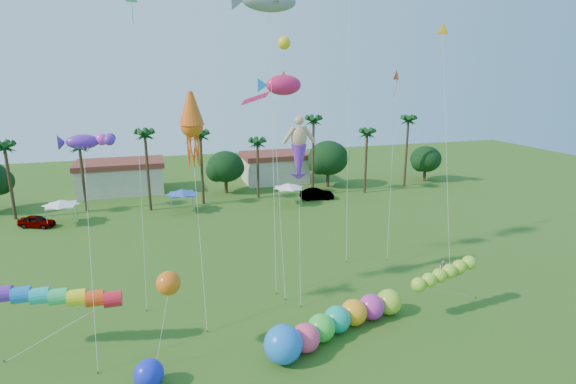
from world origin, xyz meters
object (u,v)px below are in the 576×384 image
object	(u,v)px
spectator_b	(443,270)
blue_ball	(149,374)
caterpillar_inflatable	(333,323)
car_a	(37,221)
car_b	(317,194)

from	to	relation	value
spectator_b	blue_ball	xyz separation A→B (m)	(-24.72, -7.29, 0.07)
caterpillar_inflatable	car_a	bearing A→B (deg)	107.49
caterpillar_inflatable	blue_ball	xyz separation A→B (m)	(-11.93, -1.63, -0.16)
car_a	caterpillar_inflatable	size ratio (longest dim) A/B	0.35
car_a	blue_ball	world-z (taller)	blue_ball
car_b	caterpillar_inflatable	xyz separation A→B (m)	(-11.22, -32.81, 0.23)
car_a	car_b	size ratio (longest dim) A/B	0.87
spectator_b	blue_ball	distance (m)	25.78
car_b	caterpillar_inflatable	world-z (taller)	caterpillar_inflatable
caterpillar_inflatable	blue_ball	size ratio (longest dim) A/B	6.82
car_b	blue_ball	world-z (taller)	blue_ball
car_a	spectator_b	distance (m)	45.04
caterpillar_inflatable	blue_ball	world-z (taller)	caterpillar_inflatable
car_a	blue_ball	size ratio (longest dim) A/B	2.42
car_a	blue_ball	distance (m)	35.08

